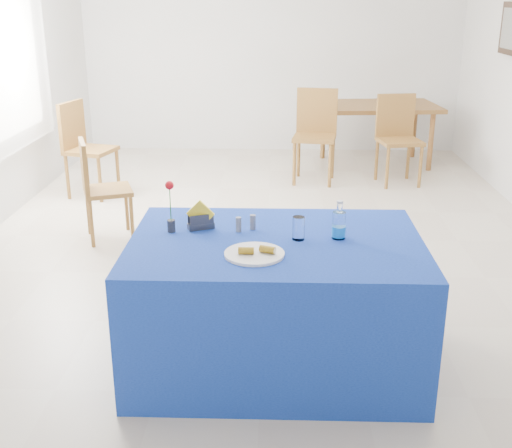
{
  "coord_description": "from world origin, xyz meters",
  "views": [
    {
      "loc": [
        0.07,
        -5.27,
        2.01
      ],
      "look_at": [
        -0.03,
        -2.2,
        0.92
      ],
      "focal_mm": 45.0,
      "sensor_mm": 36.0,
      "label": 1
    }
  ],
  "objects_px": {
    "blue_table": "(275,303)",
    "chair_win_b": "(83,142)",
    "chair_bg_left": "(316,128)",
    "water_bottle": "(339,226)",
    "plate": "(254,254)",
    "chair_win_a": "(98,183)",
    "oak_table": "(377,111)",
    "chair_bg_right": "(397,133)"
  },
  "relations": [
    {
      "from": "blue_table",
      "to": "water_bottle",
      "type": "distance_m",
      "value": 0.57
    },
    {
      "from": "blue_table",
      "to": "chair_win_b",
      "type": "distance_m",
      "value": 3.86
    },
    {
      "from": "blue_table",
      "to": "oak_table",
      "type": "bearing_deg",
      "value": 75.37
    },
    {
      "from": "plate",
      "to": "oak_table",
      "type": "xyz_separation_m",
      "value": [
        1.34,
        4.94,
        -0.09
      ]
    },
    {
      "from": "chair_bg_right",
      "to": "chair_win_b",
      "type": "height_order",
      "value": "chair_win_b"
    },
    {
      "from": "oak_table",
      "to": "chair_win_a",
      "type": "height_order",
      "value": "chair_win_a"
    },
    {
      "from": "plate",
      "to": "water_bottle",
      "type": "distance_m",
      "value": 0.53
    },
    {
      "from": "blue_table",
      "to": "chair_win_b",
      "type": "xyz_separation_m",
      "value": [
        -2.03,
        3.28,
        0.19
      ]
    },
    {
      "from": "plate",
      "to": "water_bottle",
      "type": "xyz_separation_m",
      "value": [
        0.45,
        0.26,
        0.06
      ]
    },
    {
      "from": "plate",
      "to": "oak_table",
      "type": "relative_size",
      "value": 0.2
    },
    {
      "from": "chair_win_a",
      "to": "chair_bg_left",
      "type": "bearing_deg",
      "value": -64.52
    },
    {
      "from": "chair_win_b",
      "to": "chair_win_a",
      "type": "bearing_deg",
      "value": -144.12
    },
    {
      "from": "plate",
      "to": "chair_bg_right",
      "type": "bearing_deg",
      "value": 70.45
    },
    {
      "from": "water_bottle",
      "to": "chair_win_b",
      "type": "relative_size",
      "value": 0.22
    },
    {
      "from": "plate",
      "to": "chair_win_a",
      "type": "relative_size",
      "value": 0.35
    },
    {
      "from": "chair_bg_left",
      "to": "chair_win_a",
      "type": "bearing_deg",
      "value": -125.81
    },
    {
      "from": "chair_bg_right",
      "to": "chair_win_a",
      "type": "distance_m",
      "value": 3.48
    },
    {
      "from": "oak_table",
      "to": "water_bottle",
      "type": "bearing_deg",
      "value": -100.78
    },
    {
      "from": "plate",
      "to": "chair_bg_left",
      "type": "bearing_deg",
      "value": 82.53
    },
    {
      "from": "plate",
      "to": "oak_table",
      "type": "height_order",
      "value": "plate"
    },
    {
      "from": "oak_table",
      "to": "chair_bg_right",
      "type": "bearing_deg",
      "value": -81.54
    },
    {
      "from": "chair_bg_left",
      "to": "chair_win_a",
      "type": "height_order",
      "value": "chair_bg_left"
    },
    {
      "from": "chair_bg_left",
      "to": "plate",
      "type": "bearing_deg",
      "value": -88.91
    },
    {
      "from": "chair_bg_right",
      "to": "chair_win_b",
      "type": "distance_m",
      "value": 3.44
    },
    {
      "from": "blue_table",
      "to": "chair_win_a",
      "type": "xyz_separation_m",
      "value": [
        -1.53,
        1.95,
        0.13
      ]
    },
    {
      "from": "chair_bg_left",
      "to": "blue_table",
      "type": "bearing_deg",
      "value": -87.75
    },
    {
      "from": "blue_table",
      "to": "oak_table",
      "type": "height_order",
      "value": "blue_table"
    },
    {
      "from": "chair_bg_right",
      "to": "blue_table",
      "type": "bearing_deg",
      "value": -118.82
    },
    {
      "from": "chair_bg_left",
      "to": "chair_win_b",
      "type": "bearing_deg",
      "value": -155.94
    },
    {
      "from": "chair_win_a",
      "to": "chair_win_b",
      "type": "relative_size",
      "value": 0.89
    },
    {
      "from": "chair_bg_right",
      "to": "chair_win_b",
      "type": "xyz_separation_m",
      "value": [
        -3.38,
        -0.63,
        0.0
      ]
    },
    {
      "from": "plate",
      "to": "oak_table",
      "type": "distance_m",
      "value": 5.12
    },
    {
      "from": "chair_bg_left",
      "to": "chair_bg_right",
      "type": "height_order",
      "value": "chair_bg_left"
    },
    {
      "from": "water_bottle",
      "to": "chair_win_a",
      "type": "distance_m",
      "value": 2.69
    },
    {
      "from": "chair_win_a",
      "to": "chair_bg_right",
      "type": "bearing_deg",
      "value": -76.07
    },
    {
      "from": "chair_win_a",
      "to": "blue_table",
      "type": "bearing_deg",
      "value": -162.18
    },
    {
      "from": "chair_bg_left",
      "to": "chair_win_b",
      "type": "distance_m",
      "value": 2.56
    },
    {
      "from": "plate",
      "to": "blue_table",
      "type": "height_order",
      "value": "plate"
    },
    {
      "from": "water_bottle",
      "to": "chair_bg_left",
      "type": "relative_size",
      "value": 0.21
    },
    {
      "from": "water_bottle",
      "to": "plate",
      "type": "bearing_deg",
      "value": -149.87
    },
    {
      "from": "plate",
      "to": "chair_bg_right",
      "type": "height_order",
      "value": "chair_bg_right"
    },
    {
      "from": "plate",
      "to": "blue_table",
      "type": "distance_m",
      "value": 0.46
    }
  ]
}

